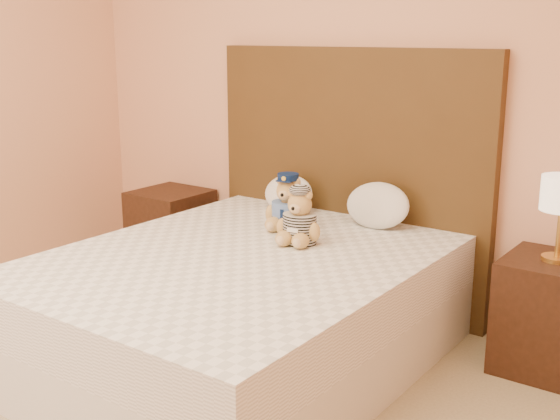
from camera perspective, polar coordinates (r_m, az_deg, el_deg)
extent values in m
cube|color=#E6A17D|center=(4.07, 6.06, 10.93)|extent=(4.00, 0.04, 2.70)
cube|color=white|center=(3.50, -3.24, -9.89)|extent=(1.60, 2.00, 0.30)
cube|color=white|center=(3.40, -3.30, -5.65)|extent=(1.60, 2.00, 0.25)
cube|color=#462F15|center=(4.11, 5.57, 2.53)|extent=(1.75, 0.08, 1.50)
cube|color=#371D11|center=(4.81, -8.82, -1.68)|extent=(0.45, 0.45, 0.55)
cube|color=#371D11|center=(3.60, 21.15, -7.99)|extent=(0.45, 0.45, 0.55)
cylinder|color=gold|center=(3.51, 21.56, -3.67)|extent=(0.14, 0.14, 0.02)
cylinder|color=gold|center=(3.47, 21.76, -1.63)|extent=(0.02, 0.02, 0.26)
ellipsoid|color=white|center=(4.14, 0.68, 1.48)|extent=(0.33, 0.21, 0.23)
ellipsoid|color=white|center=(3.83, 7.94, 0.55)|extent=(0.37, 0.24, 0.26)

